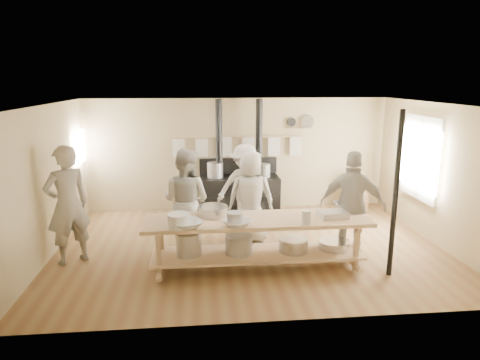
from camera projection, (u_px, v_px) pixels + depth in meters
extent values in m
plane|color=brown|center=(250.00, 247.00, 7.89)|extent=(7.00, 7.00, 0.00)
plane|color=tan|center=(238.00, 154.00, 10.01)|extent=(7.00, 0.00, 7.00)
plane|color=tan|center=(276.00, 225.00, 5.17)|extent=(7.00, 0.00, 7.00)
plane|color=tan|center=(46.00, 183.00, 7.26)|extent=(0.00, 5.00, 5.00)
plane|color=tan|center=(438.00, 174.00, 7.92)|extent=(0.00, 5.00, 5.00)
plane|color=beige|center=(251.00, 104.00, 7.29)|extent=(7.00, 7.00, 0.00)
cube|color=beige|center=(421.00, 158.00, 8.46)|extent=(0.06, 1.35, 1.65)
plane|color=white|center=(419.00, 158.00, 8.45)|extent=(0.00, 1.50, 1.50)
cube|color=beige|center=(418.00, 158.00, 8.45)|extent=(0.02, 0.03, 1.50)
plane|color=white|center=(79.00, 147.00, 9.13)|extent=(0.00, 0.90, 0.90)
cube|color=black|center=(239.00, 195.00, 9.83)|extent=(1.80, 0.70, 0.85)
cube|color=black|center=(239.00, 210.00, 9.91)|extent=(1.90, 0.75, 0.10)
cube|color=black|center=(238.00, 166.00, 9.97)|extent=(1.80, 0.12, 0.35)
cylinder|color=black|center=(219.00, 139.00, 9.53)|extent=(0.15, 0.15, 1.75)
cylinder|color=black|center=(259.00, 138.00, 9.62)|extent=(0.15, 0.15, 1.75)
cylinder|color=#B2B2B7|center=(215.00, 170.00, 9.64)|extent=(0.36, 0.36, 0.34)
cylinder|color=gray|center=(264.00, 170.00, 9.70)|extent=(0.30, 0.30, 0.30)
cylinder|color=tan|center=(238.00, 137.00, 9.82)|extent=(3.00, 0.04, 0.04)
cube|color=white|center=(179.00, 147.00, 9.74)|extent=(0.28, 0.01, 0.46)
cube|color=white|center=(203.00, 147.00, 9.79)|extent=(0.28, 0.01, 0.46)
cube|color=white|center=(226.00, 147.00, 9.84)|extent=(0.28, 0.01, 0.46)
cube|color=white|center=(250.00, 146.00, 9.90)|extent=(0.28, 0.01, 0.46)
cube|color=white|center=(273.00, 146.00, 9.95)|extent=(0.28, 0.01, 0.46)
cube|color=white|center=(295.00, 146.00, 10.00)|extent=(0.28, 0.01, 0.46)
cube|color=tan|center=(298.00, 128.00, 9.93)|extent=(0.50, 0.14, 0.03)
cylinder|color=black|center=(291.00, 122.00, 9.90)|extent=(0.20, 0.04, 0.20)
cylinder|color=silver|center=(307.00, 122.00, 9.94)|extent=(0.32, 0.03, 0.32)
cube|color=tan|center=(257.00, 220.00, 6.83)|extent=(3.60, 0.90, 0.06)
cube|color=tan|center=(257.00, 254.00, 6.96)|extent=(3.40, 0.80, 0.04)
cube|color=tan|center=(257.00, 256.00, 6.97)|extent=(3.30, 0.06, 0.06)
cube|color=tan|center=(159.00, 255.00, 6.48)|extent=(0.07, 0.07, 0.85)
cube|color=tan|center=(162.00, 240.00, 7.07)|extent=(0.07, 0.07, 0.85)
cube|color=tan|center=(356.00, 247.00, 6.78)|extent=(0.07, 0.07, 0.85)
cube|color=tan|center=(344.00, 234.00, 7.36)|extent=(0.07, 0.07, 0.85)
cylinder|color=#B2B2B7|center=(189.00, 244.00, 6.81)|extent=(0.40, 0.40, 0.38)
cylinder|color=gray|center=(239.00, 244.00, 6.89)|extent=(0.44, 0.44, 0.30)
cylinder|color=silver|center=(293.00, 245.00, 6.99)|extent=(0.48, 0.48, 0.22)
cylinder|color=silver|center=(335.00, 245.00, 7.07)|extent=(0.52, 0.52, 0.14)
cylinder|color=black|center=(395.00, 195.00, 6.48)|extent=(0.08, 0.08, 2.60)
imported|color=#A7A094|center=(67.00, 205.00, 7.03)|extent=(0.87, 0.82, 2.00)
imported|color=#A7A094|center=(186.00, 201.00, 7.51)|extent=(1.14, 1.06, 1.87)
imported|color=#A7A094|center=(251.00, 197.00, 8.00)|extent=(0.88, 0.61, 1.74)
imported|color=#A7A094|center=(353.00, 206.00, 7.22)|extent=(1.19, 0.86, 1.87)
imported|color=#A7A094|center=(245.00, 187.00, 8.74)|extent=(1.18, 0.74, 1.74)
cube|color=#513920|center=(356.00, 202.00, 9.99)|extent=(0.42, 0.42, 0.45)
cube|color=#513920|center=(354.00, 182.00, 10.07)|extent=(0.42, 0.05, 0.50)
imported|color=white|center=(188.00, 224.00, 6.40)|extent=(0.55, 0.55, 0.11)
imported|color=silver|center=(219.00, 211.00, 7.08)|extent=(0.41, 0.41, 0.10)
imported|color=white|center=(237.00, 223.00, 6.46)|extent=(0.58, 0.58, 0.10)
imported|color=silver|center=(345.00, 206.00, 7.28)|extent=(0.38, 0.38, 0.12)
cube|color=#B2B2B7|center=(333.00, 214.00, 6.88)|extent=(0.48, 0.35, 0.10)
cylinder|color=silver|center=(213.00, 211.00, 6.96)|extent=(0.54, 0.54, 0.16)
cylinder|color=gray|center=(235.00, 219.00, 6.44)|extent=(0.27, 0.27, 0.22)
cylinder|color=white|center=(179.00, 221.00, 6.39)|extent=(0.39, 0.39, 0.21)
cylinder|color=white|center=(306.00, 217.00, 6.55)|extent=(0.18, 0.18, 0.22)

